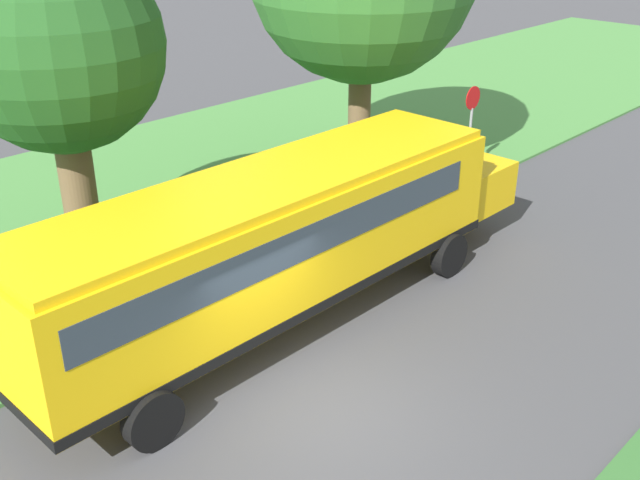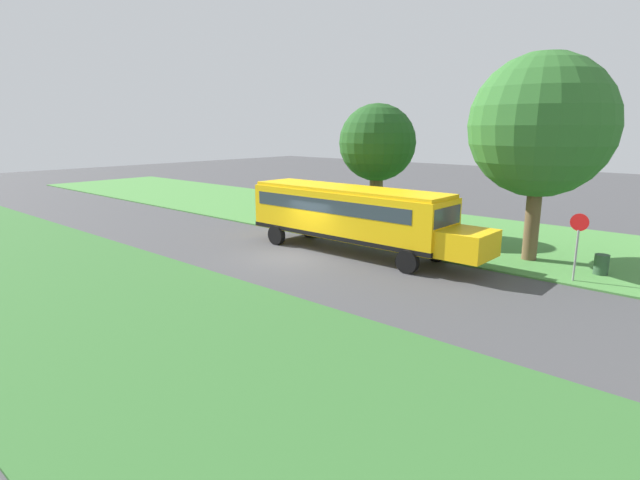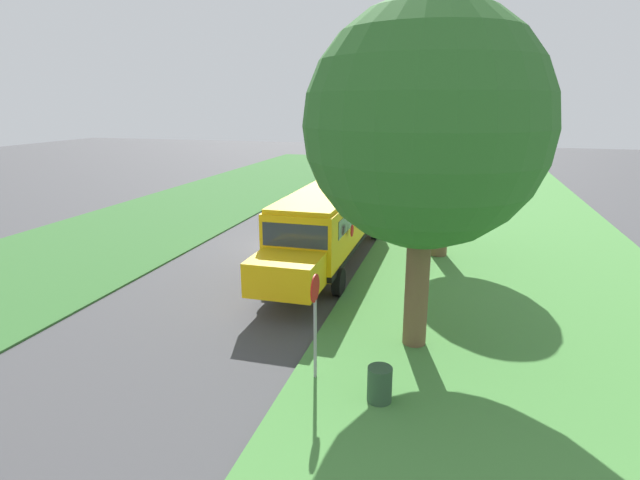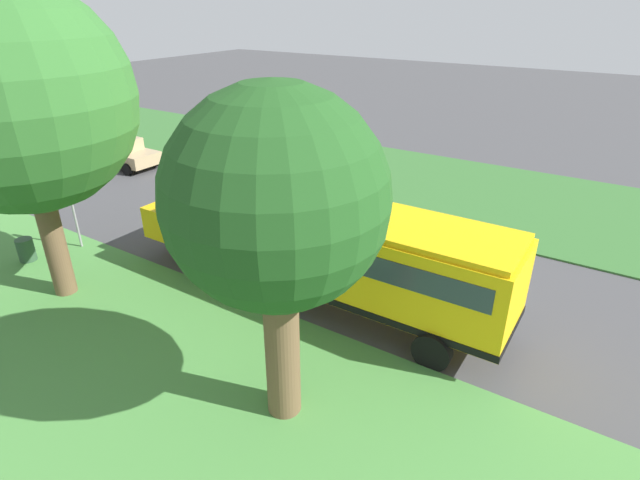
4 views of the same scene
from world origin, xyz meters
The scene contains 8 objects.
ground_plane centered at (0.00, 0.00, 0.00)m, with size 120.00×120.00×0.00m, color #424244.
grass_verge centered at (-10.00, 0.00, 0.04)m, with size 12.00×80.00×0.08m, color #47843D.
grass_far_side centered at (9.00, 0.00, 0.04)m, with size 10.00×80.00×0.07m, color #33662D.
school_bus centered at (-2.61, 1.62, 1.92)m, with size 2.84×12.42×3.16m.
oak_tree_beside_bus centered at (-6.96, -0.20, 5.13)m, with size 4.23×4.23×7.24m.
oak_tree_roadside_mid centered at (-6.79, 8.62, 5.93)m, with size 6.16×6.16×9.11m.
stop_sign centered at (-4.60, 11.07, 1.74)m, with size 0.08×0.68×2.74m.
trash_bin centered at (-6.27, 11.65, 0.45)m, with size 0.56×0.56×0.90m, color #2D4C33.
Camera 3 is at (-7.64, 21.56, 6.60)m, focal length 28.00 mm.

